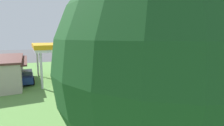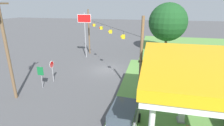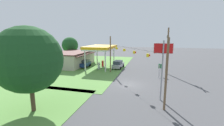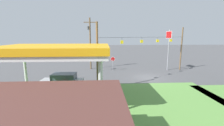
{
  "view_description": "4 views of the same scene",
  "coord_description": "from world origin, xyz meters",
  "px_view_note": "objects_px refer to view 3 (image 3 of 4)",
  "views": [
    {
      "loc": [
        -15.49,
        12.15,
        6.43
      ],
      "look_at": [
        4.52,
        2.38,
        3.02
      ],
      "focal_mm": 28.0,
      "sensor_mm": 36.0,
      "label": 1
    },
    {
      "loc": [
        21.58,
        5.73,
        8.57
      ],
      "look_at": [
        4.81,
        1.91,
        2.71
      ],
      "focal_mm": 28.0,
      "sensor_mm": 36.0,
      "label": 2
    },
    {
      "loc": [
        -23.21,
        -3.36,
        7.88
      ],
      "look_at": [
        4.43,
        3.87,
        2.57
      ],
      "focal_mm": 24.0,
      "sensor_mm": 36.0,
      "label": 3
    },
    {
      "loc": [
        6.68,
        21.41,
        6.21
      ],
      "look_at": [
        5.5,
        0.26,
        2.33
      ],
      "focal_mm": 24.0,
      "sensor_mm": 36.0,
      "label": 4
    }
  ],
  "objects_px": {
    "utility_pole_main": "(167,48)",
    "tree_behind_station": "(45,48)",
    "fuel_pump_near": "(99,66)",
    "tree_west_verge": "(29,60)",
    "stop_sign_overhead": "(163,58)",
    "gas_station_canopy": "(101,48)",
    "stop_sign_roadside": "(159,69)",
    "gas_station_store": "(72,58)",
    "car_at_pumps_front": "(118,64)",
    "tree_far_back": "(70,45)",
    "fuel_pump_far": "(103,64)",
    "route_sign": "(160,67)",
    "car_at_pumps_rear": "(85,63)"
  },
  "relations": [
    {
      "from": "stop_sign_overhead",
      "to": "route_sign",
      "type": "distance_m",
      "value": 12.19
    },
    {
      "from": "route_sign",
      "to": "utility_pole_main",
      "type": "distance_m",
      "value": 4.47
    },
    {
      "from": "gas_station_store",
      "to": "stop_sign_roadside",
      "type": "xyz_separation_m",
      "value": [
        -7.0,
        -21.74,
        0.01
      ]
    },
    {
      "from": "car_at_pumps_front",
      "to": "tree_far_back",
      "type": "distance_m",
      "value": 19.02
    },
    {
      "from": "fuel_pump_near",
      "to": "tree_behind_station",
      "type": "bearing_deg",
      "value": 86.9
    },
    {
      "from": "car_at_pumps_rear",
      "to": "stop_sign_overhead",
      "type": "distance_m",
      "value": 23.58
    },
    {
      "from": "fuel_pump_near",
      "to": "tree_behind_station",
      "type": "distance_m",
      "value": 15.6
    },
    {
      "from": "fuel_pump_near",
      "to": "gas_station_canopy",
      "type": "bearing_deg",
      "value": 0.06
    },
    {
      "from": "car_at_pumps_front",
      "to": "stop_sign_overhead",
      "type": "bearing_deg",
      "value": -147.9
    },
    {
      "from": "stop_sign_overhead",
      "to": "tree_behind_station",
      "type": "height_order",
      "value": "stop_sign_overhead"
    },
    {
      "from": "gas_station_store",
      "to": "utility_pole_main",
      "type": "height_order",
      "value": "utility_pole_main"
    },
    {
      "from": "gas_station_store",
      "to": "utility_pole_main",
      "type": "distance_m",
      "value": 23.76
    },
    {
      "from": "car_at_pumps_front",
      "to": "stop_sign_overhead",
      "type": "relative_size",
      "value": 0.68
    },
    {
      "from": "tree_west_verge",
      "to": "stop_sign_overhead",
      "type": "bearing_deg",
      "value": -64.35
    },
    {
      "from": "car_at_pumps_front",
      "to": "tree_far_back",
      "type": "relative_size",
      "value": 0.68
    },
    {
      "from": "car_at_pumps_rear",
      "to": "stop_sign_roadside",
      "type": "xyz_separation_m",
      "value": [
        -5.5,
        -17.52,
        0.88
      ]
    },
    {
      "from": "fuel_pump_far",
      "to": "tree_west_verge",
      "type": "xyz_separation_m",
      "value": [
        -23.41,
        -0.02,
        4.75
      ]
    },
    {
      "from": "stop_sign_overhead",
      "to": "tree_west_verge",
      "type": "xyz_separation_m",
      "value": [
        -6.29,
        13.09,
        0.23
      ]
    },
    {
      "from": "stop_sign_overhead",
      "to": "utility_pole_main",
      "type": "height_order",
      "value": "utility_pole_main"
    },
    {
      "from": "car_at_pumps_front",
      "to": "stop_sign_overhead",
      "type": "height_order",
      "value": "stop_sign_overhead"
    },
    {
      "from": "gas_station_store",
      "to": "route_sign",
      "type": "xyz_separation_m",
      "value": [
        -5.27,
        -22.03,
        -0.1
      ]
    },
    {
      "from": "stop_sign_overhead",
      "to": "fuel_pump_near",
      "type": "bearing_deg",
      "value": 42.63
    },
    {
      "from": "fuel_pump_near",
      "to": "tree_west_verge",
      "type": "height_order",
      "value": "tree_west_verge"
    },
    {
      "from": "gas_station_canopy",
      "to": "utility_pole_main",
      "type": "xyz_separation_m",
      "value": [
        -1.64,
        -14.94,
        0.39
      ]
    },
    {
      "from": "route_sign",
      "to": "stop_sign_roadside",
      "type": "bearing_deg",
      "value": 170.5
    },
    {
      "from": "utility_pole_main",
      "to": "tree_behind_station",
      "type": "bearing_deg",
      "value": 88.06
    },
    {
      "from": "tree_west_verge",
      "to": "tree_far_back",
      "type": "relative_size",
      "value": 1.21
    },
    {
      "from": "fuel_pump_near",
      "to": "route_sign",
      "type": "relative_size",
      "value": 0.65
    },
    {
      "from": "stop_sign_roadside",
      "to": "route_sign",
      "type": "bearing_deg",
      "value": 170.5
    },
    {
      "from": "car_at_pumps_front",
      "to": "fuel_pump_far",
      "type": "bearing_deg",
      "value": 83.5
    },
    {
      "from": "stop_sign_roadside",
      "to": "tree_west_verge",
      "type": "height_order",
      "value": "tree_west_verge"
    },
    {
      "from": "fuel_pump_near",
      "to": "car_at_pumps_front",
      "type": "bearing_deg",
      "value": -62.78
    },
    {
      "from": "utility_pole_main",
      "to": "tree_behind_station",
      "type": "xyz_separation_m",
      "value": [
        1.02,
        30.02,
        -0.59
      ]
    },
    {
      "from": "gas_station_canopy",
      "to": "stop_sign_roadside",
      "type": "xyz_separation_m",
      "value": [
        -5.76,
        -13.35,
        -3.05
      ]
    },
    {
      "from": "fuel_pump_near",
      "to": "tree_behind_station",
      "type": "xyz_separation_m",
      "value": [
        0.82,
        15.08,
        3.93
      ]
    },
    {
      "from": "car_at_pumps_front",
      "to": "tree_behind_station",
      "type": "bearing_deg",
      "value": 97.43
    },
    {
      "from": "stop_sign_overhead",
      "to": "utility_pole_main",
      "type": "relative_size",
      "value": 0.78
    },
    {
      "from": "car_at_pumps_front",
      "to": "stop_sign_roadside",
      "type": "distance_m",
      "value": 11.26
    },
    {
      "from": "tree_behind_station",
      "to": "stop_sign_overhead",
      "type": "bearing_deg",
      "value": -118.12
    },
    {
      "from": "fuel_pump_far",
      "to": "car_at_pumps_front",
      "type": "relative_size",
      "value": 0.32
    },
    {
      "from": "tree_west_verge",
      "to": "tree_far_back",
      "type": "bearing_deg",
      "value": 23.23
    },
    {
      "from": "stop_sign_roadside",
      "to": "stop_sign_overhead",
      "type": "xyz_separation_m",
      "value": [
        -9.93,
        0.23,
        3.44
      ]
    },
    {
      "from": "car_at_pumps_front",
      "to": "tree_west_verge",
      "type": "bearing_deg",
      "value": 173.11
    },
    {
      "from": "gas_station_canopy",
      "to": "stop_sign_roadside",
      "type": "bearing_deg",
      "value": -113.36
    },
    {
      "from": "car_at_pumps_front",
      "to": "stop_sign_roadside",
      "type": "height_order",
      "value": "stop_sign_roadside"
    },
    {
      "from": "fuel_pump_far",
      "to": "tree_behind_station",
      "type": "xyz_separation_m",
      "value": [
        -2.06,
        15.08,
        3.93
      ]
    },
    {
      "from": "gas_station_canopy",
      "to": "stop_sign_roadside",
      "type": "relative_size",
      "value": 3.66
    },
    {
      "from": "car_at_pumps_front",
      "to": "utility_pole_main",
      "type": "xyz_separation_m",
      "value": [
        -2.35,
        -10.77,
        4.3
      ]
    },
    {
      "from": "gas_station_canopy",
      "to": "tree_west_verge",
      "type": "height_order",
      "value": "tree_west_verge"
    },
    {
      "from": "gas_station_canopy",
      "to": "utility_pole_main",
      "type": "height_order",
      "value": "utility_pole_main"
    }
  ]
}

